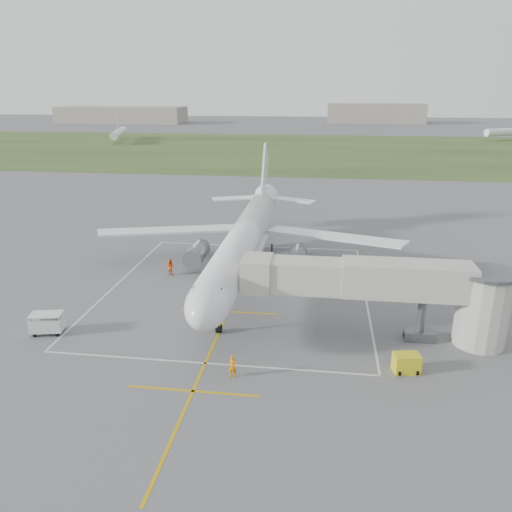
# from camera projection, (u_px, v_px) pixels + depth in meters

# --- Properties ---
(ground) EXTENTS (700.00, 700.00, 0.00)m
(ground) POSITION_uv_depth(u_px,v_px,m) (244.00, 276.00, 59.55)
(ground) COLOR #505052
(ground) RESTS_ON ground
(grass_strip) EXTENTS (700.00, 120.00, 0.02)m
(grass_strip) POSITION_uv_depth(u_px,v_px,m) (300.00, 149.00, 181.59)
(grass_strip) COLOR #30471F
(grass_strip) RESTS_ON ground
(apron_markings) EXTENTS (28.20, 60.00, 0.01)m
(apron_markings) POSITION_uv_depth(u_px,v_px,m) (235.00, 295.00, 54.08)
(apron_markings) COLOR #C5970B
(apron_markings) RESTS_ON ground
(airliner) EXTENTS (38.93, 46.75, 13.52)m
(airliner) POSITION_uv_depth(u_px,v_px,m) (244.00, 239.00, 58.84)
(airliner) COLOR white
(airliner) RESTS_ON ground
(jet_bridge) EXTENTS (23.40, 5.00, 7.20)m
(jet_bridge) POSITION_uv_depth(u_px,v_px,m) (397.00, 289.00, 43.36)
(jet_bridge) COLOR #B0AC9F
(jet_bridge) RESTS_ON ground
(gpu_unit) EXTENTS (2.22, 1.73, 1.51)m
(gpu_unit) POSITION_uv_depth(u_px,v_px,m) (406.00, 363.00, 39.35)
(gpu_unit) COLOR gold
(gpu_unit) RESTS_ON ground
(baggage_cart) EXTENTS (3.08, 2.20, 1.95)m
(baggage_cart) POSITION_uv_depth(u_px,v_px,m) (47.00, 323.00, 45.44)
(baggage_cart) COLOR silver
(baggage_cart) RESTS_ON ground
(ramp_worker_nose) EXTENTS (0.76, 0.59, 1.86)m
(ramp_worker_nose) POSITION_uv_depth(u_px,v_px,m) (233.00, 366.00, 38.56)
(ramp_worker_nose) COLOR orange
(ramp_worker_nose) RESTS_ON ground
(ramp_worker_wing) EXTENTS (1.15, 1.06, 1.90)m
(ramp_worker_wing) POSITION_uv_depth(u_px,v_px,m) (171.00, 267.00, 59.89)
(ramp_worker_wing) COLOR #F45007
(ramp_worker_wing) RESTS_ON ground
(distant_hangars) EXTENTS (345.00, 49.00, 12.00)m
(distant_hangars) POSITION_uv_depth(u_px,v_px,m) (285.00, 115.00, 308.90)
(distant_hangars) COLOR gray
(distant_hangars) RESTS_ON ground
(distant_aircraft) EXTENTS (187.36, 52.62, 8.85)m
(distant_aircraft) POSITION_uv_depth(u_px,v_px,m) (320.00, 132.00, 210.56)
(distant_aircraft) COLOR white
(distant_aircraft) RESTS_ON ground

